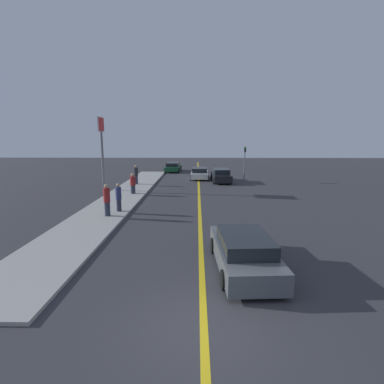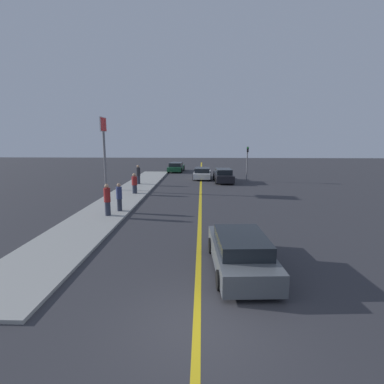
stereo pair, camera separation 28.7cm
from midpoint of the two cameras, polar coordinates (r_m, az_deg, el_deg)
ground_plane at (r=7.98m, az=1.15°, el=-24.55°), size 120.00×120.00×0.00m
road_center_line at (r=24.96m, az=1.00°, el=-0.10°), size 0.20×60.00×0.01m
sidewalk_left at (r=23.78m, az=-13.19°, el=-0.77°), size 3.07×32.15×0.12m
car_near_right_lane at (r=10.77m, az=9.04°, el=-11.14°), size 2.17×4.82×1.31m
car_ahead_center at (r=30.90m, az=5.28°, el=3.14°), size 1.99×4.57×1.37m
car_far_distant at (r=33.22m, az=1.22°, el=3.58°), size 2.03×4.33×1.23m
car_parked_left_lot at (r=40.13m, az=-3.82°, el=4.75°), size 2.09×4.61×1.22m
pedestrian_near_curb at (r=17.72m, az=-16.35°, el=-1.47°), size 0.37×0.37×1.84m
pedestrian_mid_group at (r=18.67m, az=-14.24°, el=-0.99°), size 0.35×0.35×1.71m
pedestrian_far_standing at (r=24.29m, az=-11.54°, el=1.59°), size 0.43×0.43×1.63m
pedestrian_by_sign at (r=29.10m, az=-10.90°, el=3.27°), size 0.39×0.39×1.82m
traffic_light at (r=31.60m, az=9.74°, el=6.05°), size 0.18×0.40×3.58m
roadside_sign at (r=26.36m, az=-17.16°, el=9.67°), size 0.20×1.49×6.19m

